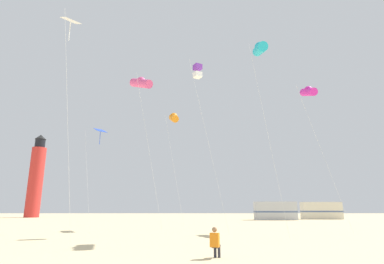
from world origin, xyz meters
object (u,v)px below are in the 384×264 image
at_px(kite_tube_magenta, 308,92).
at_px(lighthouse_distant, 36,178).
at_px(kite_diamond_white, 70,29).
at_px(kite_diamond_blue, 100,134).
at_px(kite_tube_cyan, 260,49).
at_px(kite_flyer_standing, 215,242).
at_px(kite_tube_orange, 174,118).
at_px(kite_box_violet, 197,71).
at_px(kite_tube_rainbow, 141,83).
at_px(rv_van_silver, 275,211).
at_px(rv_van_cream, 321,211).

height_order(kite_tube_magenta, lighthouse_distant, lighthouse_distant).
height_order(kite_diamond_white, kite_diamond_blue, kite_diamond_white).
bearing_deg(lighthouse_distant, kite_tube_cyan, -49.62).
distance_m(kite_flyer_standing, kite_tube_cyan, 14.94).
xyz_separation_m(kite_tube_orange, kite_box_violet, (2.28, -5.58, 2.36)).
bearing_deg(kite_tube_orange, kite_flyer_standing, -80.79).
xyz_separation_m(kite_box_violet, lighthouse_distant, (-32.26, 39.47, -5.04)).
xyz_separation_m(kite_flyer_standing, kite_box_violet, (-0.43, 11.10, 12.26)).
distance_m(kite_flyer_standing, kite_diamond_blue, 16.89).
height_order(kite_tube_rainbow, rv_van_silver, kite_tube_rainbow).
bearing_deg(kite_diamond_blue, kite_diamond_white, -83.20).
relative_size(kite_diamond_white, kite_diamond_blue, 1.42).
bearing_deg(rv_van_silver, rv_van_cream, 22.06).
distance_m(lighthouse_distant, rv_van_cream, 54.85).
height_order(kite_tube_orange, rv_van_silver, kite_tube_orange).
bearing_deg(rv_van_cream, kite_diamond_white, -122.00).
bearing_deg(kite_tube_rainbow, kite_diamond_blue, 153.37).
bearing_deg(kite_flyer_standing, kite_tube_magenta, -107.05).
relative_size(kite_diamond_white, kite_tube_orange, 1.06).
xyz_separation_m(kite_tube_orange, rv_van_silver, (14.98, 21.09, -9.12)).
xyz_separation_m(kite_tube_rainbow, kite_box_violet, (4.60, 0.35, 1.17)).
relative_size(kite_tube_orange, rv_van_silver, 1.74).
bearing_deg(rv_van_cream, kite_box_violet, -121.42).
relative_size(kite_tube_rainbow, kite_tube_cyan, 0.91).
bearing_deg(rv_van_cream, kite_flyer_standing, -113.00).
bearing_deg(kite_box_violet, rv_van_cream, 54.64).
height_order(kite_box_violet, rv_van_silver, kite_box_violet).
relative_size(rv_van_silver, rv_van_cream, 0.98).
bearing_deg(kite_box_violet, kite_tube_rainbow, -175.67).
relative_size(kite_tube_rainbow, kite_tube_orange, 1.11).
distance_m(kite_tube_cyan, kite_box_violet, 5.72).
xyz_separation_m(kite_tube_magenta, lighthouse_distant, (-42.06, 37.61, -3.98)).
height_order(kite_tube_cyan, kite_box_violet, kite_tube_cyan).
bearing_deg(rv_van_silver, kite_tube_cyan, -105.13).
relative_size(kite_flyer_standing, lighthouse_distant, 0.07).
distance_m(kite_diamond_white, kite_box_violet, 11.48).
xyz_separation_m(kite_tube_cyan, kite_box_violet, (-4.40, 3.65, -0.06)).
bearing_deg(lighthouse_distant, kite_tube_magenta, -41.80).
height_order(kite_box_violet, rv_van_cream, kite_box_violet).
relative_size(kite_tube_cyan, kite_box_violet, 1.01).
bearing_deg(kite_flyer_standing, kite_tube_rainbow, -46.13).
distance_m(kite_flyer_standing, lighthouse_distant, 60.65).
bearing_deg(kite_flyer_standing, kite_tube_orange, -61.97).
bearing_deg(kite_box_violet, kite_tube_orange, 112.19).
height_order(kite_tube_orange, kite_diamond_blue, kite_tube_orange).
height_order(kite_tube_cyan, rv_van_silver, kite_tube_cyan).
height_order(kite_tube_orange, lighthouse_distant, lighthouse_distant).
height_order(kite_tube_magenta, rv_van_cream, kite_tube_magenta).
xyz_separation_m(kite_tube_rainbow, kite_tube_cyan, (9.00, -3.31, 1.23)).
height_order(kite_tube_magenta, rv_van_silver, kite_tube_magenta).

